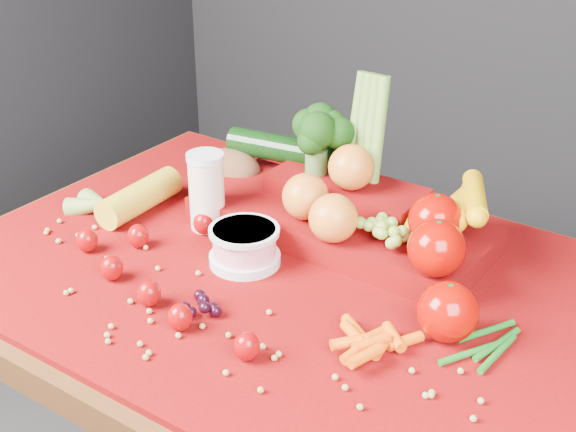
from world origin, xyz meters
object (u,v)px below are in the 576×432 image
Objects in this scene: table at (281,323)px; produce_mound at (357,209)px; yogurt_bowl at (244,245)px; milk_glass at (207,189)px.

table is 1.78× the size of produce_mound.
yogurt_bowl reaches higher than table.
table is 7.80× the size of milk_glass.
milk_glass is at bearing 154.51° from yogurt_bowl.
milk_glass reaches higher than yogurt_bowl.
milk_glass is 0.23× the size of produce_mound.
produce_mound is at bearing 23.46° from milk_glass.
produce_mound is at bearing 56.13° from yogurt_bowl.
milk_glass reaches higher than table.
produce_mound reaches higher than yogurt_bowl.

